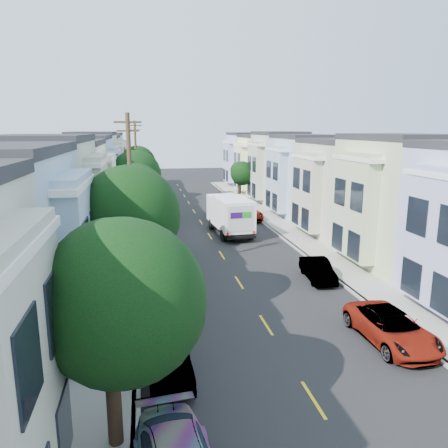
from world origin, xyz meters
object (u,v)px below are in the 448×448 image
utility_pole_near (131,197)px  tree_c (133,197)px  tree_b (128,217)px  parked_left_d (152,226)px  utility_pole_far (136,164)px  tree_e (137,164)px  fedex_truck (230,213)px  parked_left_c (158,280)px  tree_far_r (242,174)px  lead_sedan (223,211)px  parked_right_c (247,213)px  parked_left_b (167,357)px  parked_right_b (318,270)px  tree_d (135,175)px  parked_right_d (231,200)px  tree_a (119,302)px  parked_right_a (391,328)px

utility_pole_near → tree_c: bearing=90.0°
tree_b → parked_left_d: tree_b is taller
utility_pole_far → tree_b: bearing=-90.0°
tree_b → tree_c: tree_b is taller
tree_e → fedex_truck: tree_e is taller
tree_b → parked_left_c: 6.46m
parked_left_c → tree_far_r: bearing=73.5°
tree_e → lead_sedan: tree_e is taller
parked_left_d → lead_sedan: bearing=40.9°
tree_b → parked_right_c: 26.01m
tree_b → parked_left_b: 6.76m
lead_sedan → parked_right_b: (2.30, -20.12, -0.09)m
tree_b → tree_e: (0.00, 37.53, -0.50)m
tree_d → utility_pole_near: utility_pole_near is taller
tree_b → parked_left_c: tree_b is taller
lead_sedan → tree_c: bearing=-116.6°
parked_left_b → parked_left_c: 9.08m
tree_far_r → lead_sedan: size_ratio=0.97×
utility_pole_near → utility_pole_far: bearing=90.0°
tree_e → parked_left_c: bearing=-87.6°
parked_right_b → parked_right_c: bearing=95.2°
parked_left_b → tree_e: bearing=87.9°
parked_right_d → tree_e: bearing=146.4°
tree_b → parked_right_c: bearing=64.1°
tree_b → tree_far_r: tree_b is taller
parked_left_c → parked_right_c: 21.16m
parked_left_d → parked_right_c: (9.80, 4.62, 0.03)m
tree_far_r → utility_pole_far: utility_pole_far is taller
tree_b → fedex_truck: size_ratio=1.09×
tree_e → parked_right_c: (11.20, -14.50, -4.03)m
tree_b → parked_left_c: (1.40, 4.27, -4.64)m
tree_far_r → parked_right_c: size_ratio=0.97×
utility_pole_near → parked_right_d: size_ratio=2.04×
tree_a → parked_left_b: (1.40, 3.67, -3.81)m
tree_a → utility_pole_near: 15.09m
parked_right_c → parked_right_b: bearing=-90.2°
lead_sedan → parked_right_d: (2.30, 7.11, -0.01)m
parked_right_b → parked_right_c: size_ratio=0.74×
tree_b → lead_sedan: tree_b is taller
tree_e → lead_sedan: bearing=-56.0°
tree_e → parked_left_c: 33.55m
lead_sedan → utility_pole_near: bearing=-110.5°
parked_right_a → parked_right_b: bearing=88.2°
tree_a → parked_right_b: bearing=48.6°
parked_right_b → utility_pole_far: bearing=116.7°
lead_sedan → parked_right_c: bearing=-23.4°
parked_right_c → utility_pole_far: bearing=139.2°
tree_far_r → parked_left_b: 41.26m
parked_right_b → tree_d: bearing=128.2°
parked_left_b → parked_right_d: bearing=70.8°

